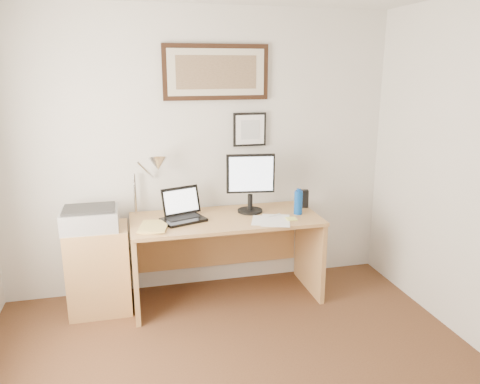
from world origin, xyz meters
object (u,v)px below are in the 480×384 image
object	(u,v)px
side_cabinet	(99,269)
lcd_monitor	(251,180)
laptop	(183,213)
printer	(90,219)
water_bottle	(298,202)
desk	(224,240)
book	(140,227)

from	to	relation	value
side_cabinet	lcd_monitor	xyz separation A→B (m)	(1.31, 0.05, 0.68)
side_cabinet	laptop	xyz separation A→B (m)	(0.71, -0.01, 0.44)
side_cabinet	printer	world-z (taller)	printer
side_cabinet	water_bottle	xyz separation A→B (m)	(1.71, -0.10, 0.49)
laptop	lcd_monitor	xyz separation A→B (m)	(0.61, 0.06, 0.23)
desk	lcd_monitor	size ratio (longest dim) A/B	3.08
water_bottle	lcd_monitor	size ratio (longest dim) A/B	0.40
water_bottle	desk	world-z (taller)	water_bottle
laptop	desk	bearing A→B (deg)	7.44
side_cabinet	lcd_monitor	world-z (taller)	lcd_monitor
side_cabinet	book	size ratio (longest dim) A/B	2.47
printer	lcd_monitor	bearing A→B (deg)	2.94
book	side_cabinet	bearing A→B (deg)	155.94
desk	laptop	distance (m)	0.47
desk	book	bearing A→B (deg)	-165.12
laptop	book	bearing A→B (deg)	-158.11
book	lcd_monitor	distance (m)	1.03
book	lcd_monitor	xyz separation A→B (m)	(0.97, 0.21, 0.28)
side_cabinet	desk	size ratio (longest dim) A/B	0.46
printer	laptop	bearing A→B (deg)	0.58
printer	side_cabinet	bearing A→B (deg)	27.64
desk	laptop	xyz separation A→B (m)	(-0.36, -0.05, 0.29)
lcd_monitor	side_cabinet	bearing A→B (deg)	-177.83
side_cabinet	printer	size ratio (longest dim) A/B	1.66
book	laptop	bearing A→B (deg)	21.89
water_bottle	lcd_monitor	bearing A→B (deg)	159.06
side_cabinet	water_bottle	distance (m)	1.78
printer	book	bearing A→B (deg)	-19.46
side_cabinet	water_bottle	bearing A→B (deg)	-3.35
water_bottle	laptop	size ratio (longest dim) A/B	0.52
side_cabinet	desk	world-z (taller)	desk
book	lcd_monitor	bearing A→B (deg)	12.05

